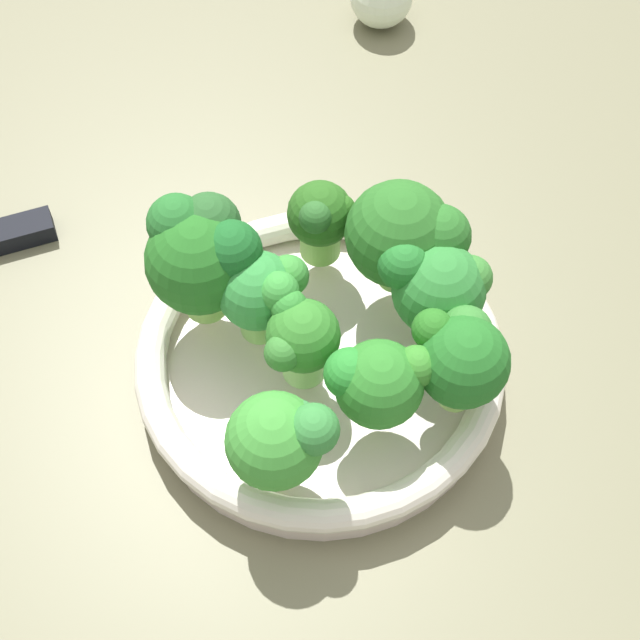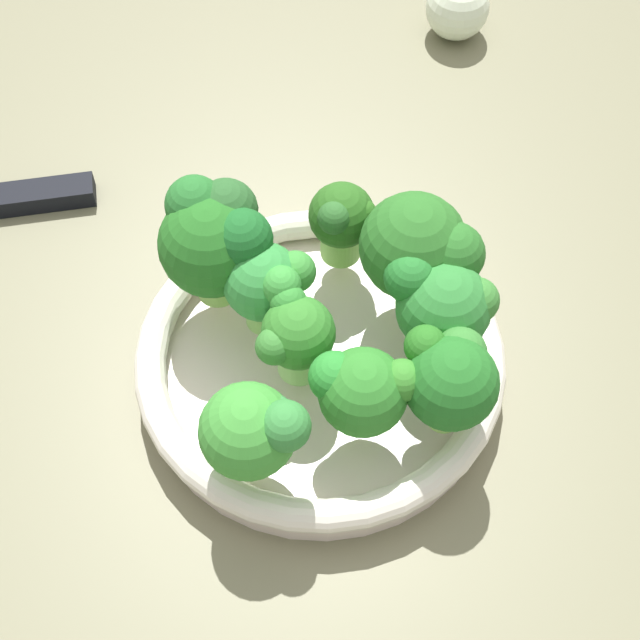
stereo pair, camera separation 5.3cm
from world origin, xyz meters
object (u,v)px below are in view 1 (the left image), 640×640
(broccoli_floret_8, at_px, (280,439))
(broccoli_floret_5, at_px, (461,357))
(bowl, at_px, (320,361))
(broccoli_floret_7, at_px, (405,237))
(broccoli_floret_3, at_px, (440,286))
(broccoli_floret_1, at_px, (262,292))
(broccoli_floret_2, at_px, (377,382))
(broccoli_floret_0, at_px, (300,338))
(broccoli_floret_4, at_px, (321,218))
(broccoli_floret_6, at_px, (202,253))

(broccoli_floret_8, bearing_deg, broccoli_floret_5, -109.83)
(bowl, height_order, broccoli_floret_7, broccoli_floret_7)
(bowl, relative_size, broccoli_floret_3, 3.50)
(broccoli_floret_1, height_order, broccoli_floret_2, broccoli_floret_1)
(bowl, xyz_separation_m, broccoli_floret_0, (-0.00, 0.02, 0.05))
(broccoli_floret_5, bearing_deg, bowl, 21.57)
(broccoli_floret_2, xyz_separation_m, broccoli_floret_7, (0.05, -0.08, 0.01))
(broccoli_floret_3, xyz_separation_m, broccoli_floret_7, (0.03, -0.01, 0.01))
(broccoli_floret_5, height_order, broccoli_floret_7, broccoli_floret_7)
(broccoli_floret_0, height_order, broccoli_floret_3, broccoli_floret_3)
(bowl, distance_m, broccoli_floret_8, 0.10)
(broccoli_floret_4, bearing_deg, broccoli_floret_6, 73.22)
(broccoli_floret_3, distance_m, broccoli_floret_8, 0.14)
(bowl, distance_m, broccoli_floret_5, 0.10)
(broccoli_floret_0, xyz_separation_m, broccoli_floret_7, (-0.00, -0.09, 0.01))
(broccoli_floret_2, bearing_deg, broccoli_floret_4, -31.73)
(broccoli_floret_6, height_order, broccoli_floret_7, broccoli_floret_6)
(broccoli_floret_8, bearing_deg, broccoli_floret_2, -102.58)
(broccoli_floret_6, bearing_deg, broccoli_floret_1, -165.36)
(broccoli_floret_1, height_order, broccoli_floret_4, broccoli_floret_1)
(broccoli_floret_3, bearing_deg, broccoli_floret_8, 91.14)
(broccoli_floret_6, xyz_separation_m, broccoli_floret_8, (-0.12, 0.05, -0.01))
(broccoli_floret_1, bearing_deg, broccoli_floret_5, -158.50)
(broccoli_floret_5, distance_m, broccoli_floret_6, 0.16)
(broccoli_floret_1, height_order, broccoli_floret_5, broccoli_floret_5)
(broccoli_floret_4, relative_size, broccoli_floret_8, 0.89)
(broccoli_floret_3, distance_m, broccoli_floret_7, 0.04)
(broccoli_floret_6, bearing_deg, broccoli_floret_3, -142.33)
(broccoli_floret_2, xyz_separation_m, broccoli_floret_6, (0.13, 0.01, 0.01))
(broccoli_floret_0, distance_m, broccoli_floret_3, 0.09)
(broccoli_floret_1, bearing_deg, broccoli_floret_8, 141.36)
(broccoli_floret_8, bearing_deg, broccoli_floret_3, -88.86)
(broccoli_floret_6, bearing_deg, broccoli_floret_0, -177.11)
(bowl, bearing_deg, broccoli_floret_6, 17.81)
(broccoli_floret_1, distance_m, broccoli_floret_8, 0.10)
(bowl, relative_size, broccoli_floret_6, 2.81)
(broccoli_floret_0, bearing_deg, broccoli_floret_2, -171.00)
(broccoli_floret_3, bearing_deg, broccoli_floret_1, 46.38)
(bowl, xyz_separation_m, broccoli_floret_8, (-0.04, 0.07, 0.06))
(broccoli_floret_0, bearing_deg, broccoli_floret_6, 2.89)
(broccoli_floret_7, bearing_deg, broccoli_floret_0, 89.75)
(bowl, relative_size, broccoli_floret_0, 3.82)
(broccoli_floret_0, height_order, broccoli_floret_6, broccoli_floret_6)
(broccoli_floret_4, bearing_deg, broccoli_floret_5, 170.20)
(broccoli_floret_3, height_order, broccoli_floret_5, broccoli_floret_5)
(broccoli_floret_0, height_order, broccoli_floret_7, broccoli_floret_7)
(broccoli_floret_1, distance_m, broccoli_floret_3, 0.11)
(broccoli_floret_2, distance_m, broccoli_floret_4, 0.12)
(broccoli_floret_2, distance_m, broccoli_floret_3, 0.08)
(broccoli_floret_8, bearing_deg, broccoli_floret_4, -54.25)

